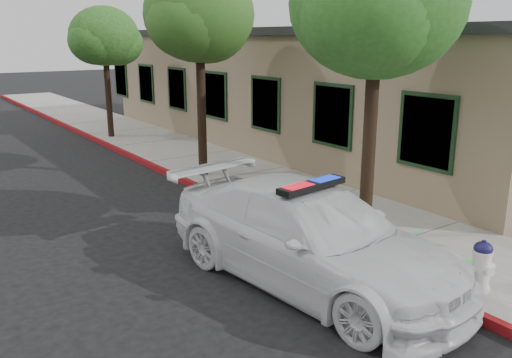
% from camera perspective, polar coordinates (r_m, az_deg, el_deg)
% --- Properties ---
extents(ground, '(120.00, 120.00, 0.00)m').
position_cam_1_polar(ground, '(9.79, 10.19, -9.00)').
color(ground, black).
rests_on(ground, ground).
extents(sidewalk, '(3.20, 60.00, 0.15)m').
position_cam_1_polar(sidewalk, '(12.83, 5.82, -2.59)').
color(sidewalk, gray).
rests_on(sidewalk, ground).
extents(red_curb, '(0.14, 60.00, 0.16)m').
position_cam_1_polar(red_curb, '(11.93, 0.19, -3.87)').
color(red_curb, maroon).
rests_on(red_curb, ground).
extents(clapboard_building, '(7.30, 20.89, 4.24)m').
position_cam_1_polar(clapboard_building, '(20.19, 5.85, 9.82)').
color(clapboard_building, '#9B8566').
rests_on(clapboard_building, ground).
extents(police_car, '(2.94, 5.79, 1.73)m').
position_cam_1_polar(police_car, '(8.73, 5.90, -6.15)').
color(police_car, silver).
rests_on(police_car, ground).
extents(fire_hydrant, '(0.46, 0.40, 0.81)m').
position_cam_1_polar(fire_hydrant, '(8.95, 23.15, -8.53)').
color(fire_hydrant, silver).
rests_on(fire_hydrant, sidewalk).
extents(street_tree_near, '(3.32, 3.11, 5.69)m').
position_cam_1_polar(street_tree_near, '(9.95, 12.97, 17.24)').
color(street_tree_near, black).
rests_on(street_tree_near, sidewalk).
extents(street_tree_mid, '(3.08, 2.95, 5.62)m').
position_cam_1_polar(street_tree_mid, '(14.72, -6.17, 16.69)').
color(street_tree_mid, black).
rests_on(street_tree_mid, sidewalk).
extents(street_tree_far, '(2.86, 2.61, 4.94)m').
position_cam_1_polar(street_tree_far, '(21.39, -15.96, 14.29)').
color(street_tree_far, black).
rests_on(street_tree_far, sidewalk).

